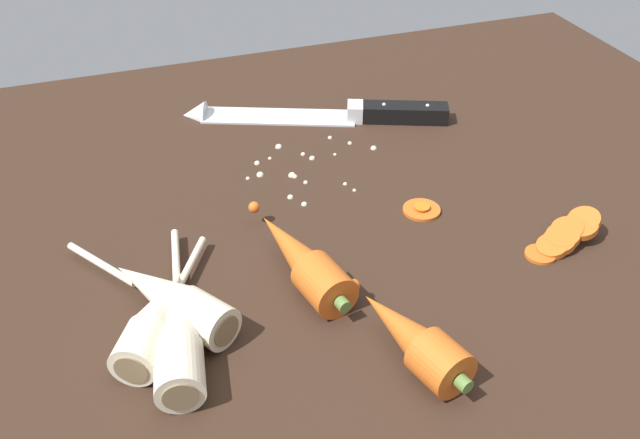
{
  "coord_description": "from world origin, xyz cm",
  "views": [
    {
      "loc": [
        -20.01,
        -58.66,
        44.86
      ],
      "look_at": [
        0.0,
        -2.0,
        1.5
      ],
      "focal_mm": 40.71,
      "sensor_mm": 36.0,
      "label": 1
    }
  ],
  "objects_px": {
    "chefs_knife": "(311,114)",
    "whole_carrot_second": "(413,338)",
    "parsnip_mid_left": "(178,330)",
    "parsnip_front": "(158,318)",
    "whole_carrot": "(302,260)",
    "carrot_slice_stray_near": "(422,209)",
    "carrot_slice_stack": "(565,236)",
    "parsnip_mid_right": "(169,298)"
  },
  "relations": [
    {
      "from": "chefs_knife",
      "to": "whole_carrot_second",
      "type": "relative_size",
      "value": 2.27
    },
    {
      "from": "chefs_knife",
      "to": "parsnip_mid_left",
      "type": "height_order",
      "value": "parsnip_mid_left"
    },
    {
      "from": "whole_carrot_second",
      "to": "parsnip_mid_left",
      "type": "bearing_deg",
      "value": 157.39
    },
    {
      "from": "parsnip_front",
      "to": "whole_carrot",
      "type": "bearing_deg",
      "value": 13.25
    },
    {
      "from": "chefs_knife",
      "to": "carrot_slice_stray_near",
      "type": "bearing_deg",
      "value": -79.69
    },
    {
      "from": "parsnip_front",
      "to": "carrot_slice_stray_near",
      "type": "distance_m",
      "value": 0.31
    },
    {
      "from": "carrot_slice_stack",
      "to": "parsnip_mid_right",
      "type": "bearing_deg",
      "value": 175.68
    },
    {
      "from": "chefs_knife",
      "to": "whole_carrot_second",
      "type": "xyz_separation_m",
      "value": [
        -0.06,
        -0.43,
        0.01
      ]
    },
    {
      "from": "chefs_knife",
      "to": "carrot_slice_stray_near",
      "type": "height_order",
      "value": "chefs_knife"
    },
    {
      "from": "parsnip_mid_left",
      "to": "parsnip_front",
      "type": "bearing_deg",
      "value": 124.14
    },
    {
      "from": "whole_carrot_second",
      "to": "parsnip_mid_left",
      "type": "distance_m",
      "value": 0.2
    },
    {
      "from": "whole_carrot",
      "to": "carrot_slice_stack",
      "type": "height_order",
      "value": "whole_carrot"
    },
    {
      "from": "whole_carrot_second",
      "to": "carrot_slice_stray_near",
      "type": "bearing_deg",
      "value": 61.73
    },
    {
      "from": "whole_carrot_second",
      "to": "carrot_slice_stray_near",
      "type": "height_order",
      "value": "whole_carrot_second"
    },
    {
      "from": "whole_carrot_second",
      "to": "parsnip_mid_right",
      "type": "distance_m",
      "value": 0.22
    },
    {
      "from": "parsnip_front",
      "to": "parsnip_mid_left",
      "type": "xyz_separation_m",
      "value": [
        0.01,
        -0.02,
        -0.0
      ]
    },
    {
      "from": "whole_carrot",
      "to": "parsnip_mid_right",
      "type": "height_order",
      "value": "whole_carrot"
    },
    {
      "from": "whole_carrot_second",
      "to": "parsnip_mid_right",
      "type": "xyz_separation_m",
      "value": [
        -0.18,
        0.12,
        -0.0
      ]
    },
    {
      "from": "whole_carrot",
      "to": "chefs_knife",
      "type": "bearing_deg",
      "value": 69.68
    },
    {
      "from": "parsnip_front",
      "to": "carrot_slice_stray_near",
      "type": "height_order",
      "value": "parsnip_front"
    },
    {
      "from": "carrot_slice_stack",
      "to": "parsnip_front",
      "type": "bearing_deg",
      "value": 179.01
    },
    {
      "from": "parsnip_mid_left",
      "to": "carrot_slice_stack",
      "type": "distance_m",
      "value": 0.39
    },
    {
      "from": "parsnip_front",
      "to": "carrot_slice_stray_near",
      "type": "bearing_deg",
      "value": 17.54
    },
    {
      "from": "parsnip_front",
      "to": "parsnip_mid_left",
      "type": "height_order",
      "value": "same"
    },
    {
      "from": "chefs_knife",
      "to": "carrot_slice_stack",
      "type": "distance_m",
      "value": 0.37
    },
    {
      "from": "carrot_slice_stray_near",
      "to": "whole_carrot",
      "type": "bearing_deg",
      "value": -158.76
    },
    {
      "from": "chefs_knife",
      "to": "parsnip_front",
      "type": "relative_size",
      "value": 1.95
    },
    {
      "from": "parsnip_mid_left",
      "to": "parsnip_mid_right",
      "type": "bearing_deg",
      "value": 89.5
    },
    {
      "from": "whole_carrot_second",
      "to": "parsnip_mid_right",
      "type": "bearing_deg",
      "value": 146.85
    },
    {
      "from": "parsnip_front",
      "to": "parsnip_mid_right",
      "type": "xyz_separation_m",
      "value": [
        0.01,
        0.02,
        -0.0
      ]
    },
    {
      "from": "whole_carrot_second",
      "to": "parsnip_front",
      "type": "bearing_deg",
      "value": 153.89
    },
    {
      "from": "whole_carrot",
      "to": "whole_carrot_second",
      "type": "distance_m",
      "value": 0.14
    },
    {
      "from": "carrot_slice_stray_near",
      "to": "parsnip_front",
      "type": "bearing_deg",
      "value": -162.46
    },
    {
      "from": "chefs_knife",
      "to": "parsnip_mid_right",
      "type": "xyz_separation_m",
      "value": [
        -0.24,
        -0.31,
        0.01
      ]
    },
    {
      "from": "whole_carrot_second",
      "to": "parsnip_front",
      "type": "distance_m",
      "value": 0.22
    },
    {
      "from": "whole_carrot",
      "to": "whole_carrot_second",
      "type": "xyz_separation_m",
      "value": [
        0.05,
        -0.13,
        0.0
      ]
    },
    {
      "from": "chefs_knife",
      "to": "whole_carrot",
      "type": "bearing_deg",
      "value": -110.32
    },
    {
      "from": "whole_carrot_second",
      "to": "parsnip_mid_right",
      "type": "height_order",
      "value": "whole_carrot_second"
    },
    {
      "from": "parsnip_front",
      "to": "parsnip_mid_right",
      "type": "relative_size",
      "value": 0.91
    },
    {
      "from": "whole_carrot_second",
      "to": "parsnip_mid_left",
      "type": "relative_size",
      "value": 0.65
    },
    {
      "from": "parsnip_front",
      "to": "carrot_slice_stray_near",
      "type": "relative_size",
      "value": 4.23
    },
    {
      "from": "chefs_knife",
      "to": "parsnip_mid_right",
      "type": "relative_size",
      "value": 1.77
    }
  ]
}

